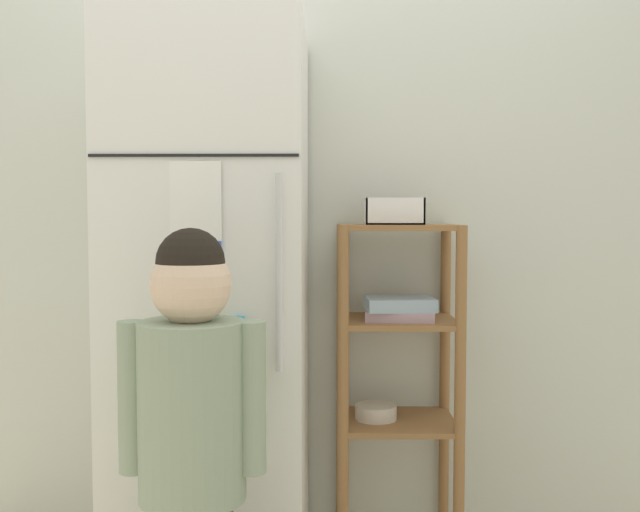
{
  "coord_description": "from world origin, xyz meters",
  "views": [
    {
      "loc": [
        0.1,
        -2.22,
        1.16
      ],
      "look_at": [
        0.06,
        0.02,
        1.03
      ],
      "focal_mm": 40.1,
      "sensor_mm": 36.0,
      "label": 1
    }
  ],
  "objects_px": {
    "refrigerator": "(212,304)",
    "child_standing": "(192,409)",
    "fruit_bin": "(393,213)",
    "pantry_shelf_unit": "(396,351)"
  },
  "relations": [
    {
      "from": "refrigerator",
      "to": "pantry_shelf_unit",
      "type": "relative_size",
      "value": 1.55
    },
    {
      "from": "refrigerator",
      "to": "fruit_bin",
      "type": "bearing_deg",
      "value": 12.24
    },
    {
      "from": "pantry_shelf_unit",
      "to": "fruit_bin",
      "type": "xyz_separation_m",
      "value": [
        -0.01,
        0.01,
        0.46
      ]
    },
    {
      "from": "refrigerator",
      "to": "fruit_bin",
      "type": "relative_size",
      "value": 9.2
    },
    {
      "from": "fruit_bin",
      "to": "pantry_shelf_unit",
      "type": "bearing_deg",
      "value": -42.07
    },
    {
      "from": "child_standing",
      "to": "fruit_bin",
      "type": "height_order",
      "value": "fruit_bin"
    },
    {
      "from": "pantry_shelf_unit",
      "to": "fruit_bin",
      "type": "relative_size",
      "value": 5.93
    },
    {
      "from": "child_standing",
      "to": "pantry_shelf_unit",
      "type": "xyz_separation_m",
      "value": [
        0.56,
        0.64,
        0.02
      ]
    },
    {
      "from": "refrigerator",
      "to": "child_standing",
      "type": "distance_m",
      "value": 0.56
    },
    {
      "from": "child_standing",
      "to": "refrigerator",
      "type": "bearing_deg",
      "value": 93.98
    }
  ]
}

